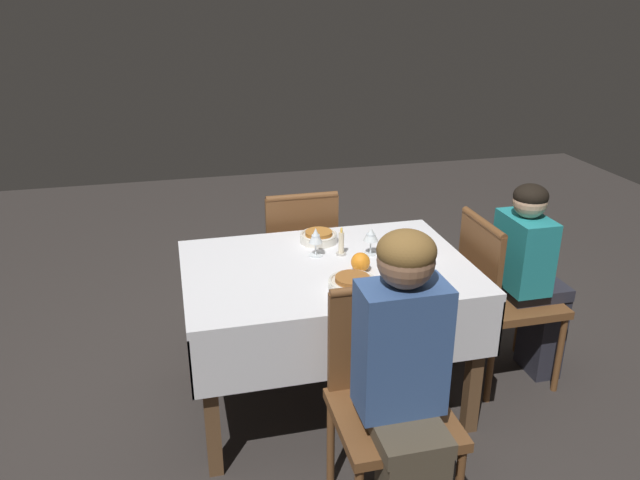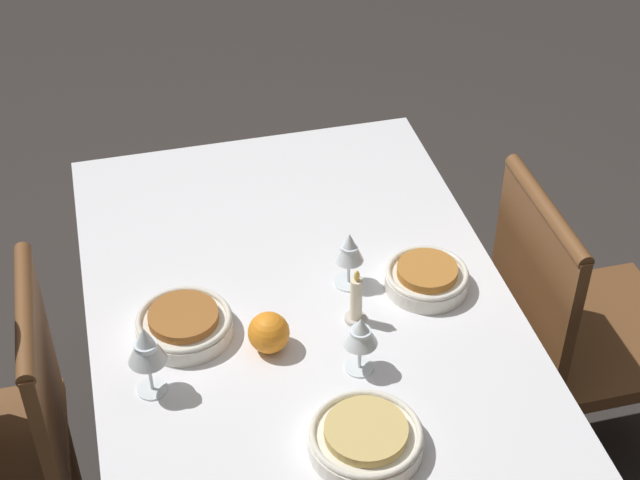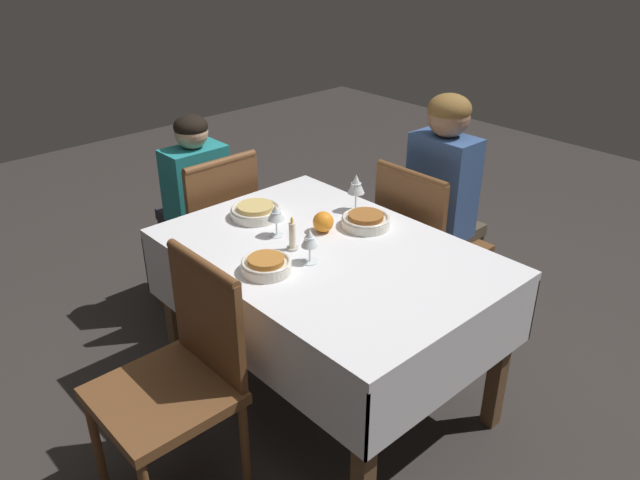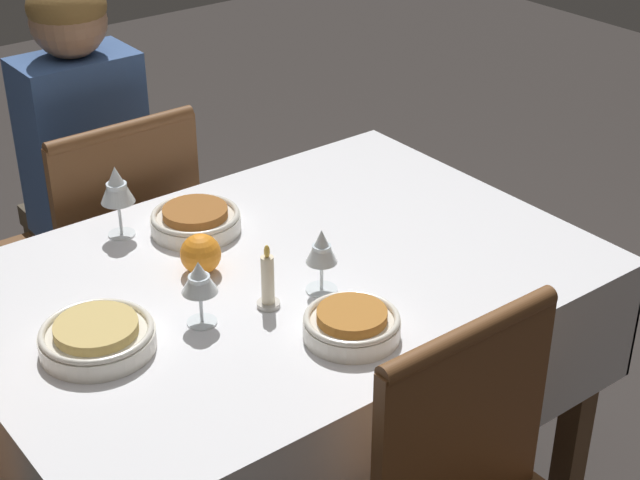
# 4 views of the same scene
# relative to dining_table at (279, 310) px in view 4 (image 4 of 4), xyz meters

# --- Properties ---
(dining_table) EXTENTS (1.29, 0.90, 0.72)m
(dining_table) POSITION_rel_dining_table_xyz_m (0.00, 0.00, 0.00)
(dining_table) COLOR silver
(dining_table) RESTS_ON ground_plane
(chair_south) EXTENTS (0.42, 0.43, 0.89)m
(chair_south) POSITION_rel_dining_table_xyz_m (0.06, -0.68, -0.13)
(chair_south) COLOR brown
(chair_south) RESTS_ON ground_plane
(person_adult_denim) EXTENTS (0.30, 0.34, 1.18)m
(person_adult_denim) POSITION_rel_dining_table_xyz_m (0.06, -0.83, 0.05)
(person_adult_denim) COLOR #4C4233
(person_adult_denim) RESTS_ON ground_plane
(bowl_south) EXTENTS (0.20, 0.20, 0.06)m
(bowl_south) POSITION_rel_dining_table_xyz_m (0.04, -0.25, 0.13)
(bowl_south) COLOR silver
(bowl_south) RESTS_ON dining_table
(wine_glass_south) EXTENTS (0.07, 0.07, 0.17)m
(wine_glass_south) POSITION_rel_dining_table_xyz_m (0.19, -0.34, 0.22)
(wine_glass_south) COLOR white
(wine_glass_south) RESTS_ON dining_table
(bowl_east) EXTENTS (0.21, 0.21, 0.06)m
(bowl_east) POSITION_rel_dining_table_xyz_m (0.42, 0.03, 0.13)
(bowl_east) COLOR silver
(bowl_east) RESTS_ON dining_table
(wine_glass_east) EXTENTS (0.07, 0.07, 0.14)m
(wine_glass_east) POSITION_rel_dining_table_xyz_m (0.23, 0.07, 0.20)
(wine_glass_east) COLOR white
(wine_glass_east) RESTS_ON dining_table
(bowl_north) EXTENTS (0.18, 0.18, 0.06)m
(bowl_north) POSITION_rel_dining_table_xyz_m (0.03, 0.28, 0.13)
(bowl_north) COLOR silver
(bowl_north) RESTS_ON dining_table
(wine_glass_north) EXTENTS (0.06, 0.06, 0.14)m
(wine_glass_north) POSITION_rel_dining_table_xyz_m (-0.02, 0.12, 0.19)
(wine_glass_north) COLOR white
(wine_glass_north) RESTS_ON dining_table
(candle_centerpiece) EXTENTS (0.05, 0.05, 0.14)m
(candle_centerpiece) POSITION_rel_dining_table_xyz_m (0.09, 0.10, 0.15)
(candle_centerpiece) COLOR beige
(candle_centerpiece) RESTS_ON dining_table
(orange_fruit) EXTENTS (0.09, 0.09, 0.09)m
(orange_fruit) POSITION_rel_dining_table_xyz_m (0.13, -0.09, 0.14)
(orange_fruit) COLOR orange
(orange_fruit) RESTS_ON dining_table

